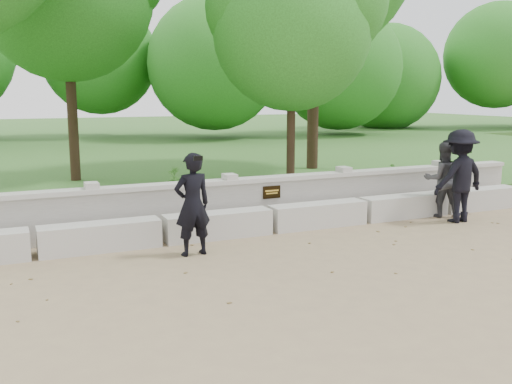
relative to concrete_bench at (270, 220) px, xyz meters
The scene contains 12 objects.
ground 1.91m from the concrete_bench, 90.00° to the right, with size 80.00×80.00×0.00m, color #907B58.
lawn 12.10m from the concrete_bench, 90.00° to the left, with size 40.00×22.00×0.25m, color #2B5A20.
concrete_bench is the anchor object (origin of this frame).
parapet_wall 0.74m from the concrete_bench, 89.99° to the left, with size 12.50×0.35×0.90m.
man_main 2.01m from the concrete_bench, 153.80° to the right, with size 0.62×0.56×1.60m.
visitor_left 3.80m from the concrete_bench, ahead, with size 0.90×0.81×1.52m.
visitor_mid 3.83m from the concrete_bench, 11.23° to the right, with size 1.21×0.75×1.80m.
tree_near_right 4.87m from the concrete_bench, 55.47° to the left, with size 3.51×3.51×5.59m.
shrub_a 2.41m from the concrete_bench, 118.18° to the left, with size 0.33×0.22×0.62m, color #3D7828.
shrub_b 1.74m from the concrete_bench, 96.69° to the left, with size 0.30×0.24×0.54m, color #3D7828.
shrub_c 4.47m from the concrete_bench, 21.36° to the left, with size 0.52×0.45×0.58m, color #3D7828.
shrub_d 3.77m from the concrete_bench, 101.23° to the left, with size 0.30×0.27×0.53m, color #3D7828.
Camera 1 is at (-4.33, -7.17, 2.50)m, focal length 40.00 mm.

